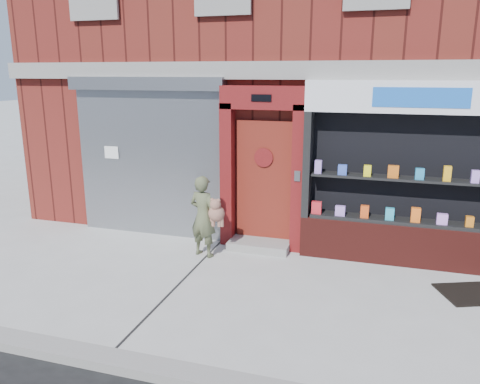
% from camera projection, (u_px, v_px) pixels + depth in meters
% --- Properties ---
extents(ground, '(80.00, 80.00, 0.00)m').
position_uv_depth(ground, '(280.00, 296.00, 6.71)').
color(ground, '#9E9E99').
rests_on(ground, ground).
extents(building, '(12.00, 8.16, 8.00)m').
position_uv_depth(building, '(336.00, 35.00, 11.27)').
color(building, maroon).
rests_on(building, ground).
extents(shutter_bay, '(3.10, 0.30, 3.04)m').
position_uv_depth(shutter_bay, '(149.00, 148.00, 8.92)').
color(shutter_bay, gray).
rests_on(shutter_bay, ground).
extents(red_door_bay, '(1.52, 0.58, 2.90)m').
position_uv_depth(red_door_bay, '(263.00, 169.00, 8.28)').
color(red_door_bay, '#5B0F11').
rests_on(red_door_bay, ground).
extents(pharmacy_bay, '(3.50, 0.41, 3.00)m').
position_uv_depth(pharmacy_bay, '(411.00, 184.00, 7.56)').
color(pharmacy_bay, '#521813').
rests_on(pharmacy_bay, ground).
extents(woman, '(0.69, 0.47, 1.43)m').
position_uv_depth(woman, '(205.00, 216.00, 8.02)').
color(woman, '#52583A').
rests_on(woman, ground).
extents(doormat, '(1.21, 1.04, 0.03)m').
position_uv_depth(doormat, '(477.00, 293.00, 6.77)').
color(doormat, black).
rests_on(doormat, ground).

